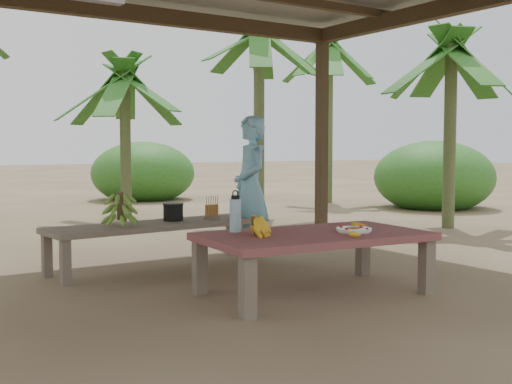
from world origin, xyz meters
TOP-DOWN VIEW (x-y plane):
  - ground at (0.00, 0.00)m, footprint 80.00×80.00m
  - work_table at (0.40, -0.59)m, footprint 1.88×1.15m
  - bench at (-0.19, 1.12)m, footprint 2.24×0.76m
  - ripe_banana_bunch at (-0.12, -0.47)m, footprint 0.36×0.34m
  - plate at (0.70, -0.74)m, footprint 0.29×0.29m
  - loose_banana_front at (0.50, -0.96)m, footprint 0.16×0.06m
  - loose_banana_side at (0.92, -0.55)m, footprint 0.10×0.15m
  - water_flask at (-0.11, -0.20)m, footprint 0.09×0.09m
  - green_banana_stalk at (-0.60, 1.09)m, footprint 0.31×0.31m
  - cooking_pot at (0.00, 1.19)m, footprint 0.20×0.20m
  - skewer_rack at (0.40, 1.11)m, footprint 0.19×0.09m
  - woman at (0.87, 1.09)m, footprint 0.48×0.62m
  - banana_plant_ne at (3.12, 4.36)m, footprint 1.80×1.80m
  - banana_plant_n at (1.23, 5.57)m, footprint 1.80×1.80m
  - banana_plant_e at (4.72, 1.71)m, footprint 1.80×1.80m
  - banana_plant_far at (6.01, 6.05)m, footprint 1.80×1.80m

SIDE VIEW (x-z plane):
  - ground at x=0.00m, z-range 0.00..0.00m
  - bench at x=-0.19m, z-range 0.17..0.62m
  - work_table at x=0.40m, z-range 0.18..0.68m
  - plate at x=0.70m, z-range 0.50..0.54m
  - loose_banana_front at x=0.50m, z-range 0.50..0.54m
  - loose_banana_side at x=0.92m, z-range 0.50..0.54m
  - cooking_pot at x=0.00m, z-range 0.45..0.62m
  - skewer_rack at x=0.40m, z-range 0.45..0.69m
  - ripe_banana_bunch at x=-0.12m, z-range 0.50..0.67m
  - green_banana_stalk at x=-0.60m, z-range 0.45..0.79m
  - water_flask at x=-0.11m, z-range 0.47..0.82m
  - woman at x=0.87m, z-range 0.00..1.52m
  - banana_plant_n at x=1.23m, z-range 0.83..3.45m
  - banana_plant_e at x=4.72m, z-range 0.96..3.85m
  - banana_plant_ne at x=3.12m, z-range 1.19..4.55m
  - banana_plant_far at x=6.01m, z-range 1.30..4.92m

